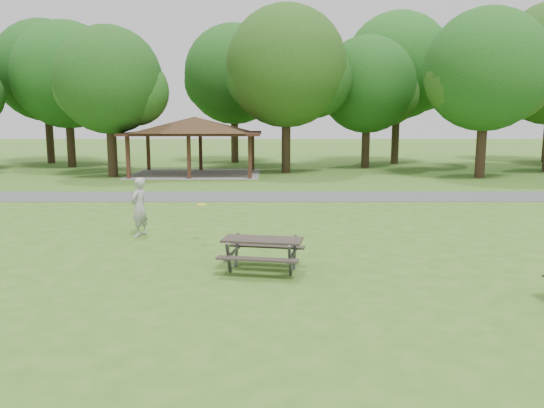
% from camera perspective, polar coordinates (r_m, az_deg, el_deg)
% --- Properties ---
extents(ground, '(160.00, 160.00, 0.00)m').
position_cam_1_polar(ground, '(11.54, -4.99, -9.65)').
color(ground, '#3A651C').
rests_on(ground, ground).
extents(asphalt_path, '(120.00, 3.20, 0.02)m').
position_cam_1_polar(asphalt_path, '(25.17, -2.34, 0.81)').
color(asphalt_path, '#47474A').
rests_on(asphalt_path, ground).
extents(pavilion, '(8.60, 7.01, 3.76)m').
position_cam_1_polar(pavilion, '(35.23, -8.33, 8.15)').
color(pavilion, '#381D14').
rests_on(pavilion, ground).
extents(tree_row_c, '(8.19, 7.80, 10.67)m').
position_cam_1_polar(tree_row_c, '(42.67, -21.06, 12.51)').
color(tree_row_c, black).
rests_on(tree_row_c, ground).
extents(tree_row_d, '(6.93, 6.60, 9.27)m').
position_cam_1_polar(tree_row_d, '(34.89, -17.00, 12.29)').
color(tree_row_d, black).
rests_on(tree_row_d, ground).
extents(tree_row_e, '(8.40, 8.00, 11.02)m').
position_cam_1_polar(tree_row_e, '(36.05, 1.72, 14.19)').
color(tree_row_e, black).
rests_on(tree_row_e, ground).
extents(tree_row_f, '(7.35, 7.00, 9.55)m').
position_cam_1_polar(tree_row_f, '(40.09, 10.33, 12.21)').
color(tree_row_f, black).
rests_on(tree_row_f, ground).
extents(tree_row_g, '(7.77, 7.40, 10.25)m').
position_cam_1_polar(tree_row_g, '(35.52, 22.13, 12.86)').
color(tree_row_g, black).
rests_on(tree_row_g, ground).
extents(tree_deep_a, '(8.40, 8.00, 11.38)m').
position_cam_1_polar(tree_deep_a, '(47.05, -23.06, 12.76)').
color(tree_deep_a, black).
rests_on(tree_deep_a, ground).
extents(tree_deep_b, '(8.40, 8.00, 11.13)m').
position_cam_1_polar(tree_deep_b, '(44.10, -3.98, 13.43)').
color(tree_deep_b, '#322116').
rests_on(tree_deep_b, ground).
extents(tree_deep_c, '(8.82, 8.40, 11.90)m').
position_cam_1_polar(tree_deep_c, '(44.24, 13.51, 13.91)').
color(tree_deep_c, '#322316').
rests_on(tree_deep_c, ground).
extents(picnic_table_middle, '(2.18, 1.87, 0.84)m').
position_cam_1_polar(picnic_table_middle, '(13.00, -1.05, -4.58)').
color(picnic_table_middle, '#2D2520').
rests_on(picnic_table_middle, ground).
extents(frisbee_in_flight, '(0.29, 0.29, 0.02)m').
position_cam_1_polar(frisbee_in_flight, '(15.95, -7.56, -0.06)').
color(frisbee_in_flight, yellow).
rests_on(frisbee_in_flight, ground).
extents(frisbee_thrower, '(0.66, 0.80, 1.87)m').
position_cam_1_polar(frisbee_thrower, '(17.26, -14.10, -0.31)').
color(frisbee_thrower, '#A2A2A5').
rests_on(frisbee_thrower, ground).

